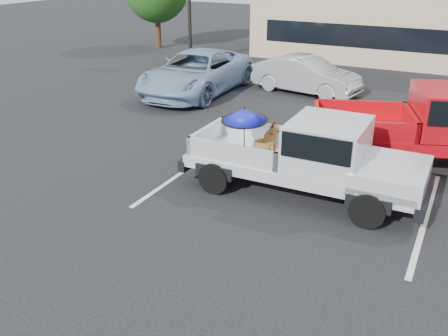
{
  "coord_description": "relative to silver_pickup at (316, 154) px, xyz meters",
  "views": [
    {
      "loc": [
        3.42,
        -8.43,
        5.3
      ],
      "look_at": [
        -0.79,
        -0.2,
        1.3
      ],
      "focal_mm": 40.0,
      "sensor_mm": 36.0,
      "label": 1
    }
  ],
  "objects": [
    {
      "name": "silver_pickup",
      "position": [
        0.0,
        0.0,
        0.0
      ],
      "size": [
        5.7,
        2.14,
        2.06
      ],
      "rotation": [
        0.0,
        0.0,
        0.0
      ],
      "color": "black",
      "rests_on": "ground"
    },
    {
      "name": "stripe_right",
      "position": [
        2.53,
        0.01,
        -1.05
      ],
      "size": [
        0.12,
        5.0,
        0.01
      ],
      "primitive_type": "cube",
      "color": "silver",
      "rests_on": "ground"
    },
    {
      "name": "red_pickup",
      "position": [
        2.37,
        3.36,
        0.09
      ],
      "size": [
        6.72,
        4.12,
        2.09
      ],
      "rotation": [
        0.0,
        0.0,
        0.33
      ],
      "color": "black",
      "rests_on": "ground"
    },
    {
      "name": "blue_suv",
      "position": [
        -7.15,
        6.9,
        -0.21
      ],
      "size": [
        2.97,
        6.13,
        1.68
      ],
      "primitive_type": "imported",
      "rotation": [
        0.0,
        0.0,
        0.03
      ],
      "color": "#7E98BD",
      "rests_on": "ground"
    },
    {
      "name": "ground",
      "position": [
        -0.47,
        -1.99,
        -1.05
      ],
      "size": [
        90.0,
        90.0,
        0.0
      ],
      "primitive_type": "plane",
      "color": "black",
      "rests_on": "ground"
    },
    {
      "name": "stripe_left",
      "position": [
        -3.47,
        0.01,
        -1.05
      ],
      "size": [
        0.12,
        5.0,
        0.01
      ],
      "primitive_type": "cube",
      "color": "silver",
      "rests_on": "ground"
    },
    {
      "name": "silver_sedan",
      "position": [
        -3.21,
        8.98,
        -0.32
      ],
      "size": [
        4.62,
        2.25,
        1.46
      ],
      "primitive_type": "imported",
      "rotation": [
        0.0,
        0.0,
        1.4
      ],
      "color": "#9D9FA4",
      "rests_on": "ground"
    }
  ]
}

